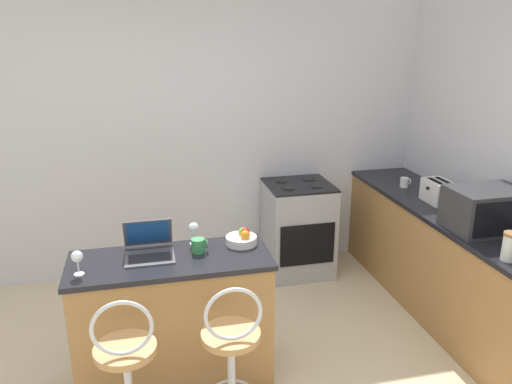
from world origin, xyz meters
name	(u,v)px	position (x,y,z in m)	size (l,w,h in m)	color
wall_back	(180,140)	(0.00, 2.28, 1.30)	(12.00, 0.06, 2.60)	silver
breakfast_bar	(174,320)	(-0.23, 0.59, 0.45)	(1.28, 0.52, 0.90)	#9E703D
counter_right	(452,266)	(2.03, 0.87, 0.45)	(0.61, 2.78, 0.90)	#9E703D
bar_stool_near	(128,379)	(-0.52, 0.05, 0.46)	(0.40, 0.40, 0.99)	silver
bar_stool_far	(232,363)	(0.06, 0.05, 0.46)	(0.40, 0.40, 0.99)	silver
laptop	(149,246)	(-0.36, 0.68, 0.96)	(0.31, 0.31, 0.23)	#47474C
microwave	(486,210)	(2.02, 0.56, 1.05)	(0.52, 0.39, 0.31)	#2D2D30
toaster	(438,191)	(2.03, 1.17, 0.99)	(0.20, 0.27, 0.19)	silver
stove_range	(298,228)	(1.06, 1.94, 0.45)	(0.61, 0.59, 0.91)	#9EA3A8
mug_green	(199,245)	(-0.04, 0.64, 0.95)	(0.11, 0.09, 0.09)	#338447
fruit_bowl	(242,239)	(0.26, 0.71, 0.94)	(0.21, 0.21, 0.11)	silver
wine_glass_short	(77,258)	(-0.77, 0.49, 1.01)	(0.07, 0.07, 0.15)	silver
storage_jar	(510,246)	(1.84, 0.08, 0.99)	(0.10, 0.10, 0.19)	silver
wine_glass_tall	(194,229)	(-0.05, 0.78, 1.01)	(0.07, 0.07, 0.15)	silver
mug_white	(405,182)	(1.98, 1.63, 0.94)	(0.09, 0.07, 0.09)	white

